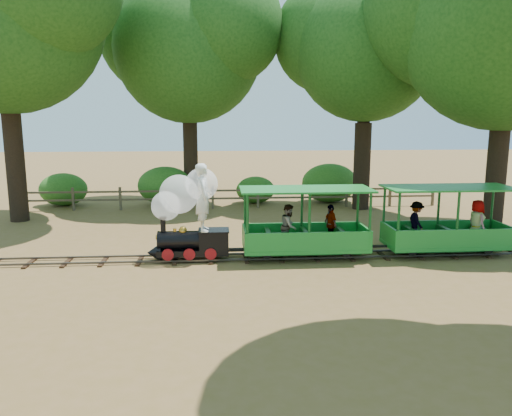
{
  "coord_description": "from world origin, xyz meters",
  "views": [
    {
      "loc": [
        -0.79,
        -13.73,
        4.03
      ],
      "look_at": [
        0.32,
        0.5,
        1.39
      ],
      "focal_mm": 35.0,
      "sensor_mm": 36.0,
      "label": 1
    }
  ],
  "objects": [
    {
      "name": "oak_e",
      "position": [
        8.96,
        3.1,
        7.51
      ],
      "size": [
        9.08,
        7.99,
        10.76
      ],
      "color": "#2D2116",
      "rests_on": "ground"
    },
    {
      "name": "carriage_rear",
      "position": [
        5.84,
        -0.01,
        0.82
      ],
      "size": [
        3.7,
        1.51,
        1.92
      ],
      "color": "#1C832C",
      "rests_on": "track"
    },
    {
      "name": "carriage_front",
      "position": [
        1.69,
        -0.02,
        0.8
      ],
      "size": [
        3.7,
        1.51,
        1.92
      ],
      "color": "#1C832C",
      "rests_on": "track"
    },
    {
      "name": "shrub_mid_w",
      "position": [
        -3.18,
        9.3,
        0.87
      ],
      "size": [
        2.52,
        1.94,
        1.75
      ],
      "primitive_type": "ellipsoid",
      "color": "#2D6B1E",
      "rests_on": "ground"
    },
    {
      "name": "shrub_east",
      "position": [
        4.51,
        9.3,
        0.91
      ],
      "size": [
        2.64,
        2.03,
        1.82
      ],
      "primitive_type": "ellipsoid",
      "color": "#2D6B1E",
      "rests_on": "ground"
    },
    {
      "name": "shrub_west",
      "position": [
        -7.77,
        9.3,
        0.74
      ],
      "size": [
        2.14,
        1.65,
        1.48
      ],
      "primitive_type": "ellipsoid",
      "color": "#2D6B1E",
      "rests_on": "ground"
    },
    {
      "name": "locomotive",
      "position": [
        -1.64,
        0.05,
        1.54
      ],
      "size": [
        2.31,
        1.12,
        2.81
      ],
      "color": "black",
      "rests_on": "ground"
    },
    {
      "name": "fence",
      "position": [
        0.0,
        8.0,
        0.58
      ],
      "size": [
        18.1,
        0.1,
        1.0
      ],
      "color": "brown",
      "rests_on": "ground"
    },
    {
      "name": "track",
      "position": [
        0.0,
        0.0,
        0.07
      ],
      "size": [
        22.0,
        1.0,
        0.1
      ],
      "color": "#3F3D3A",
      "rests_on": "ground"
    },
    {
      "name": "ground",
      "position": [
        0.0,
        0.0,
        0.0
      ],
      "size": [
        90.0,
        90.0,
        0.0
      ],
      "primitive_type": "plane",
      "color": "brown",
      "rests_on": "ground"
    },
    {
      "name": "oak_ne",
      "position": [
        5.47,
        7.58,
        7.08
      ],
      "size": [
        7.54,
        6.63,
        9.79
      ],
      "color": "#2D2116",
      "rests_on": "ground"
    },
    {
      "name": "shrub_mid_e",
      "position": [
        0.99,
        9.3,
        0.62
      ],
      "size": [
        1.8,
        1.39,
        1.25
      ],
      "primitive_type": "ellipsoid",
      "color": "#2D6B1E",
      "rests_on": "ground"
    },
    {
      "name": "oak_nw",
      "position": [
        -8.54,
        6.1,
        8.12
      ],
      "size": [
        9.16,
        8.06,
        11.41
      ],
      "color": "#2D2116",
      "rests_on": "ground"
    },
    {
      "name": "oak_nc",
      "position": [
        -2.03,
        9.59,
        7.31
      ],
      "size": [
        8.24,
        7.25,
        10.27
      ],
      "color": "#2D2116",
      "rests_on": "ground"
    }
  ]
}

